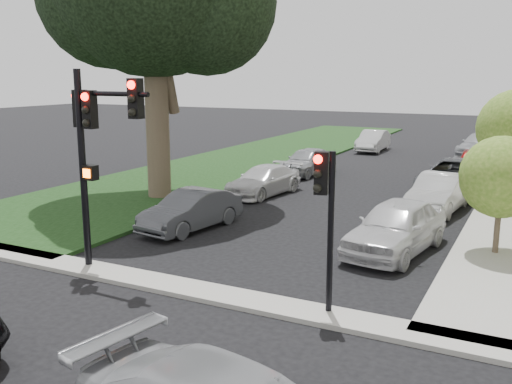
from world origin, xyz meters
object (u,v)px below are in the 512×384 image
at_px(car_parked_1, 439,193).
at_px(car_parked_5, 191,210).
at_px(small_tree_a, 502,177).
at_px(car_parked_2, 454,177).
at_px(traffic_signal_main, 94,134).
at_px(car_parked_9, 373,141).
at_px(car_parked_3, 473,162).
at_px(car_parked_6, 263,181).
at_px(car_parked_7, 307,161).
at_px(traffic_signal_secondary, 326,202).
at_px(car_parked_0, 396,227).
at_px(car_parked_4, 481,145).

xyz_separation_m(car_parked_1, car_parked_5, (-7.19, -6.61, -0.06)).
relative_size(small_tree_a, car_parked_2, 0.64).
xyz_separation_m(traffic_signal_main, car_parked_9, (-0.04, 27.56, -3.03)).
bearing_deg(car_parked_3, small_tree_a, -84.36).
height_order(car_parked_6, car_parked_7, car_parked_7).
bearing_deg(car_parked_3, car_parked_7, -157.87).
bearing_deg(traffic_signal_secondary, car_parked_9, 103.29).
bearing_deg(car_parked_6, car_parked_2, 36.01).
height_order(traffic_signal_secondary, car_parked_2, traffic_signal_secondary).
distance_m(traffic_signal_main, car_parked_6, 11.42).
bearing_deg(car_parked_3, traffic_signal_secondary, -95.66).
bearing_deg(car_parked_9, car_parked_0, -74.47).
xyz_separation_m(car_parked_0, car_parked_9, (-6.88, 22.31, -0.08)).
xyz_separation_m(traffic_signal_main, car_parked_3, (7.35, 20.45, -3.04)).
relative_size(car_parked_0, car_parked_5, 1.15).
xyz_separation_m(car_parked_0, car_parked_7, (-7.44, 11.43, -0.08)).
bearing_deg(car_parked_5, car_parked_1, 51.16).
xyz_separation_m(car_parked_4, car_parked_9, (-6.97, -0.52, -0.04)).
bearing_deg(traffic_signal_secondary, traffic_signal_main, 179.62).
distance_m(car_parked_1, car_parked_3, 9.19).
height_order(car_parked_1, car_parked_4, car_parked_4).
xyz_separation_m(small_tree_a, car_parked_3, (-2.22, 14.24, -1.67)).
distance_m(traffic_signal_main, car_parked_1, 13.64).
relative_size(car_parked_3, car_parked_6, 0.95).
height_order(car_parked_5, car_parked_9, car_parked_9).
bearing_deg(car_parked_1, car_parked_2, 94.58).
height_order(traffic_signal_main, car_parked_1, traffic_signal_main).
distance_m(car_parked_4, car_parked_5, 24.46).
height_order(car_parked_3, car_parked_4, car_parked_4).
distance_m(traffic_signal_secondary, car_parked_5, 8.30).
bearing_deg(car_parked_7, car_parked_3, 32.27).
bearing_deg(car_parked_9, car_parked_4, 2.64).
bearing_deg(car_parked_3, car_parked_2, -95.43).
relative_size(car_parked_6, car_parked_9, 1.00).
xyz_separation_m(traffic_signal_secondary, car_parked_5, (-6.57, 4.69, -1.91)).
bearing_deg(car_parked_1, car_parked_5, -132.07).
height_order(traffic_signal_secondary, car_parked_6, traffic_signal_secondary).
distance_m(car_parked_3, car_parked_7, 8.81).
distance_m(traffic_signal_secondary, car_parked_6, 13.15).
xyz_separation_m(car_parked_1, car_parked_4, (-0.16, 16.81, 0.02)).
xyz_separation_m(small_tree_a, car_parked_9, (-9.61, 21.35, -1.66)).
relative_size(car_parked_3, car_parked_4, 0.80).
relative_size(car_parked_1, car_parked_7, 1.05).
xyz_separation_m(traffic_signal_main, car_parked_0, (6.84, 5.25, -2.94)).
bearing_deg(car_parked_7, car_parked_0, -50.02).
relative_size(traffic_signal_main, car_parked_5, 1.32).
bearing_deg(traffic_signal_secondary, car_parked_6, 122.03).
distance_m(traffic_signal_main, car_parked_3, 21.94).
relative_size(car_parked_4, car_parked_6, 1.19).
xyz_separation_m(car_parked_1, car_parked_9, (-7.13, 16.30, -0.01)).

